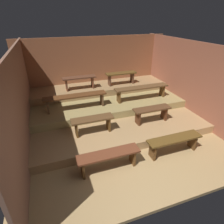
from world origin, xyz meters
TOP-DOWN VIEW (x-y plane):
  - ground at (0.00, 2.50)m, footprint 5.87×5.80m
  - wall_back at (0.00, 5.03)m, footprint 5.87×0.06m
  - wall_left at (-2.56, 2.50)m, footprint 0.06×5.80m
  - wall_right at (2.56, 2.50)m, footprint 0.06×5.80m
  - platform_lower at (0.00, 3.10)m, footprint 5.07×3.79m
  - platform_middle at (0.00, 3.77)m, footprint 5.07×2.46m
  - platform_upper at (0.00, 4.41)m, footprint 5.07×1.18m
  - bench_floor_left at (-0.85, 0.85)m, footprint 1.41×0.33m
  - bench_floor_right at (0.85, 0.85)m, footprint 1.41×0.33m
  - bench_lower_left at (-0.90, 2.06)m, footprint 1.13×0.33m
  - bench_lower_right at (0.90, 2.06)m, footprint 1.13×0.33m
  - bench_middle_left at (-1.14, 3.22)m, footprint 1.93×0.33m
  - bench_middle_right at (1.14, 3.22)m, footprint 1.93×0.33m
  - bench_upper_left at (-0.80, 4.29)m, footprint 1.18×0.33m
  - bench_upper_right at (0.80, 4.29)m, footprint 1.18×0.33m

SIDE VIEW (x-z plane):
  - ground at x=0.00m, z-range -0.08..0.00m
  - platform_lower at x=0.00m, z-range 0.00..0.24m
  - platform_middle at x=0.00m, z-range 0.24..0.47m
  - bench_floor_left at x=-0.85m, z-range 0.13..0.58m
  - bench_floor_right at x=0.85m, z-range 0.13..0.58m
  - bench_lower_left at x=-0.90m, z-range 0.35..0.81m
  - bench_lower_right at x=0.90m, z-range 0.35..0.81m
  - platform_upper at x=0.00m, z-range 0.47..0.71m
  - bench_middle_left at x=-1.14m, z-range 0.61..1.07m
  - bench_middle_right at x=1.14m, z-range 0.61..1.07m
  - bench_upper_left at x=-0.80m, z-range 0.82..1.28m
  - bench_upper_right at x=0.80m, z-range 0.82..1.28m
  - wall_back at x=0.00m, z-range 0.00..2.42m
  - wall_left at x=-2.56m, z-range 0.00..2.42m
  - wall_right at x=2.56m, z-range 0.00..2.42m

